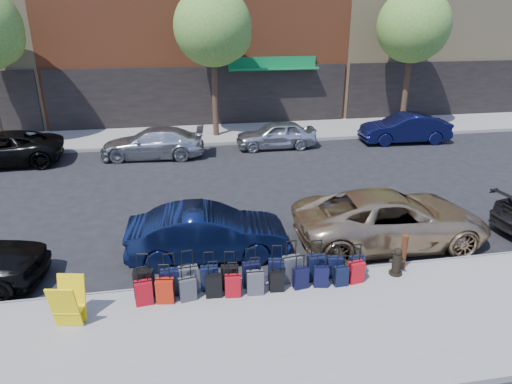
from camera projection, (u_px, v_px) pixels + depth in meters
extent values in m
plane|color=black|center=(229.00, 210.00, 15.36)|extent=(120.00, 120.00, 0.00)
cube|color=gray|center=(268.00, 334.00, 9.39)|extent=(60.00, 4.00, 0.15)
cube|color=gray|center=(206.00, 134.00, 24.47)|extent=(60.00, 4.00, 0.15)
cube|color=gray|center=(252.00, 280.00, 11.23)|extent=(60.00, 0.08, 0.15)
cube|color=gray|center=(209.00, 144.00, 22.62)|extent=(60.00, 0.08, 0.15)
cube|color=black|center=(202.00, 97.00, 25.65)|extent=(16.66, 0.15, 3.40)
cube|color=#0B6833|center=(273.00, 69.00, 25.43)|extent=(5.00, 0.91, 0.27)
cube|color=#0B6833|center=(272.00, 62.00, 25.57)|extent=(5.00, 0.10, 0.60)
cube|color=black|center=(461.00, 89.00, 28.28)|extent=(14.70, 0.15, 3.40)
cylinder|color=black|center=(215.00, 89.00, 23.17)|extent=(0.30, 0.30, 4.80)
sphere|color=#437627|center=(213.00, 27.00, 22.07)|extent=(3.80, 3.80, 3.80)
sphere|color=#437627|center=(225.00, 35.00, 22.31)|extent=(2.58, 2.58, 2.58)
cylinder|color=black|center=(406.00, 83.00, 24.91)|extent=(0.30, 0.30, 4.80)
sphere|color=#437627|center=(413.00, 26.00, 23.80)|extent=(3.80, 3.80, 3.80)
sphere|color=#437627|center=(423.00, 33.00, 24.04)|extent=(2.58, 2.58, 2.58)
cube|color=black|center=(144.00, 283.00, 10.38)|extent=(0.48, 0.31, 0.66)
cylinder|color=black|center=(141.00, 256.00, 10.12)|extent=(0.25, 0.07, 0.03)
cube|color=black|center=(171.00, 282.00, 10.44)|extent=(0.45, 0.27, 0.65)
cylinder|color=black|center=(169.00, 255.00, 10.18)|extent=(0.24, 0.05, 0.03)
cube|color=#3B3B40|center=(189.00, 280.00, 10.52)|extent=(0.46, 0.28, 0.66)
cylinder|color=black|center=(187.00, 252.00, 10.26)|extent=(0.25, 0.05, 0.03)
cube|color=black|center=(209.00, 278.00, 10.64)|extent=(0.41, 0.24, 0.60)
cylinder|color=black|center=(208.00, 254.00, 10.40)|extent=(0.23, 0.05, 0.03)
cube|color=black|center=(230.00, 277.00, 10.67)|extent=(0.43, 0.28, 0.59)
cylinder|color=black|center=(229.00, 253.00, 10.44)|extent=(0.22, 0.07, 0.03)
cube|color=black|center=(251.00, 274.00, 10.79)|extent=(0.42, 0.25, 0.61)
cylinder|color=black|center=(251.00, 250.00, 10.54)|extent=(0.23, 0.05, 0.03)
cube|color=black|center=(277.00, 271.00, 10.94)|extent=(0.43, 0.29, 0.60)
cylinder|color=black|center=(277.00, 247.00, 10.69)|extent=(0.23, 0.07, 0.03)
cube|color=#3B3B40|center=(292.00, 269.00, 10.96)|extent=(0.47, 0.31, 0.66)
cylinder|color=black|center=(293.00, 242.00, 10.69)|extent=(0.25, 0.07, 0.03)
cube|color=black|center=(316.00, 268.00, 11.02)|extent=(0.44, 0.25, 0.65)
cylinder|color=black|center=(318.00, 242.00, 10.76)|extent=(0.24, 0.04, 0.03)
cube|color=black|center=(335.00, 267.00, 11.15)|extent=(0.40, 0.27, 0.55)
cylinder|color=black|center=(336.00, 246.00, 10.93)|extent=(0.21, 0.07, 0.03)
cube|color=black|center=(356.00, 266.00, 11.21)|extent=(0.36, 0.20, 0.53)
cylinder|color=black|center=(358.00, 246.00, 10.99)|extent=(0.20, 0.04, 0.03)
cube|color=#9C0A14|center=(144.00, 293.00, 10.12)|extent=(0.41, 0.26, 0.57)
cylinder|color=black|center=(141.00, 269.00, 9.89)|extent=(0.22, 0.05, 0.03)
cube|color=#AF1F0B|center=(165.00, 291.00, 10.18)|extent=(0.42, 0.28, 0.58)
cylinder|color=black|center=(163.00, 266.00, 9.95)|extent=(0.22, 0.07, 0.03)
cube|color=#393A3E|center=(188.00, 289.00, 10.27)|extent=(0.41, 0.28, 0.55)
cylinder|color=black|center=(186.00, 266.00, 10.05)|extent=(0.21, 0.07, 0.03)
cube|color=black|center=(214.00, 286.00, 10.40)|extent=(0.38, 0.23, 0.54)
cylinder|color=black|center=(213.00, 263.00, 10.17)|extent=(0.21, 0.04, 0.03)
cube|color=#A30A15|center=(233.00, 286.00, 10.41)|extent=(0.38, 0.25, 0.53)
cylinder|color=black|center=(232.00, 264.00, 10.20)|extent=(0.20, 0.05, 0.03)
cube|color=#404146|center=(255.00, 283.00, 10.49)|extent=(0.40, 0.24, 0.57)
cylinder|color=black|center=(255.00, 259.00, 10.26)|extent=(0.22, 0.04, 0.03)
cube|color=black|center=(277.00, 281.00, 10.62)|extent=(0.35, 0.22, 0.49)
cylinder|color=black|center=(277.00, 261.00, 10.42)|extent=(0.19, 0.04, 0.03)
cube|color=black|center=(301.00, 278.00, 10.72)|extent=(0.38, 0.25, 0.52)
cylinder|color=black|center=(301.00, 257.00, 10.52)|extent=(0.20, 0.06, 0.03)
cube|color=black|center=(321.00, 277.00, 10.79)|extent=(0.37, 0.26, 0.50)
cylinder|color=black|center=(322.00, 256.00, 10.58)|extent=(0.19, 0.07, 0.03)
cube|color=black|center=(341.00, 276.00, 10.83)|extent=(0.34, 0.21, 0.49)
cylinder|color=black|center=(343.00, 257.00, 10.63)|extent=(0.19, 0.04, 0.03)
cube|color=#B40B15|center=(356.00, 272.00, 10.95)|extent=(0.40, 0.27, 0.54)
cylinder|color=black|center=(358.00, 250.00, 10.73)|extent=(0.21, 0.07, 0.03)
cylinder|color=black|center=(395.00, 273.00, 11.36)|extent=(0.33, 0.33, 0.05)
cylinder|color=black|center=(397.00, 263.00, 11.26)|extent=(0.22, 0.22, 0.51)
sphere|color=black|center=(398.00, 252.00, 11.14)|extent=(0.20, 0.20, 0.20)
cylinder|color=black|center=(397.00, 261.00, 11.24)|extent=(0.37, 0.20, 0.09)
cylinder|color=#38190C|center=(404.00, 252.00, 11.45)|extent=(0.15, 0.15, 0.92)
cylinder|color=#38190C|center=(406.00, 236.00, 11.28)|extent=(0.17, 0.17, 0.04)
cube|color=yellow|center=(64.00, 308.00, 9.22)|extent=(0.61, 0.37, 1.02)
cube|color=yellow|center=(72.00, 297.00, 9.56)|extent=(0.61, 0.37, 1.02)
cube|color=yellow|center=(69.00, 309.00, 9.45)|extent=(0.63, 0.48, 0.02)
imported|color=#0D173A|center=(208.00, 233.00, 12.23)|extent=(4.34, 1.66, 1.41)
imported|color=tan|center=(391.00, 218.00, 12.96)|extent=(5.55, 2.66, 1.53)
imported|color=#B8BBC0|center=(153.00, 143.00, 20.64)|extent=(4.79, 2.32, 1.34)
imported|color=#BABDC2|center=(276.00, 135.00, 22.09)|extent=(3.89, 1.60, 1.32)
imported|color=#0D1039|center=(405.00, 128.00, 22.99)|extent=(4.49, 1.78, 1.45)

